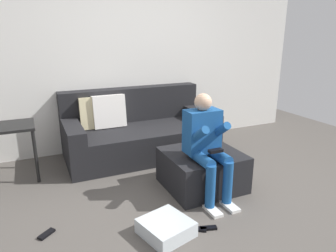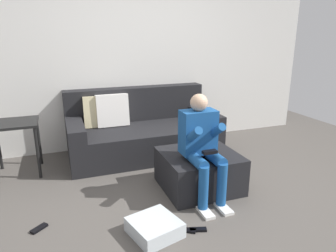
{
  "view_description": "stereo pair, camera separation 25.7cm",
  "coord_description": "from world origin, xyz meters",
  "px_view_note": "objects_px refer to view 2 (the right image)",
  "views": [
    {
      "loc": [
        -1.47,
        -2.33,
        1.62
      ],
      "look_at": [
        -0.01,
        0.89,
        0.56
      ],
      "focal_mm": 32.87,
      "sensor_mm": 36.0,
      "label": 1
    },
    {
      "loc": [
        -1.23,
        -2.42,
        1.62
      ],
      "look_at": [
        -0.01,
        0.89,
        0.56
      ],
      "focal_mm": 32.87,
      "sensor_mm": 36.0,
      "label": 2
    }
  ],
  "objects_px": {
    "ottoman": "(199,171)",
    "remote_near_ottoman": "(198,230)",
    "remote_under_side_table": "(39,228)",
    "storage_bin": "(155,227)",
    "person_seated": "(202,142)",
    "couch_sectional": "(141,131)",
    "side_table": "(15,131)",
    "remote_by_storage_bin": "(186,230)"
  },
  "relations": [
    {
      "from": "person_seated",
      "to": "remote_near_ottoman",
      "type": "bearing_deg",
      "value": -117.45
    },
    {
      "from": "person_seated",
      "to": "side_table",
      "type": "relative_size",
      "value": 1.65
    },
    {
      "from": "person_seated",
      "to": "remote_under_side_table",
      "type": "height_order",
      "value": "person_seated"
    },
    {
      "from": "storage_bin",
      "to": "remote_under_side_table",
      "type": "height_order",
      "value": "storage_bin"
    },
    {
      "from": "ottoman",
      "to": "side_table",
      "type": "relative_size",
      "value": 1.22
    },
    {
      "from": "couch_sectional",
      "to": "side_table",
      "type": "xyz_separation_m",
      "value": [
        -1.55,
        -0.15,
        0.21
      ]
    },
    {
      "from": "storage_bin",
      "to": "remote_under_side_table",
      "type": "bearing_deg",
      "value": 156.26
    },
    {
      "from": "couch_sectional",
      "to": "remote_by_storage_bin",
      "type": "relative_size",
      "value": 11.48
    },
    {
      "from": "person_seated",
      "to": "remote_near_ottoman",
      "type": "relative_size",
      "value": 7.28
    },
    {
      "from": "remote_near_ottoman",
      "to": "storage_bin",
      "type": "bearing_deg",
      "value": -176.56
    },
    {
      "from": "remote_by_storage_bin",
      "to": "couch_sectional",
      "type": "bearing_deg",
      "value": 119.44
    },
    {
      "from": "side_table",
      "to": "storage_bin",
      "type": "bearing_deg",
      "value": -55.55
    },
    {
      "from": "couch_sectional",
      "to": "person_seated",
      "type": "xyz_separation_m",
      "value": [
        0.25,
        -1.4,
        0.28
      ]
    },
    {
      "from": "remote_under_side_table",
      "to": "side_table",
      "type": "bearing_deg",
      "value": 61.06
    },
    {
      "from": "remote_by_storage_bin",
      "to": "remote_under_side_table",
      "type": "distance_m",
      "value": 1.26
    },
    {
      "from": "remote_under_side_table",
      "to": "couch_sectional",
      "type": "bearing_deg",
      "value": 8.12
    },
    {
      "from": "remote_by_storage_bin",
      "to": "remote_under_side_table",
      "type": "height_order",
      "value": "same"
    },
    {
      "from": "storage_bin",
      "to": "remote_under_side_table",
      "type": "distance_m",
      "value": 1.0
    },
    {
      "from": "storage_bin",
      "to": "remote_near_ottoman",
      "type": "xyz_separation_m",
      "value": [
        0.36,
        -0.09,
        -0.05
      ]
    },
    {
      "from": "storage_bin",
      "to": "remote_near_ottoman",
      "type": "height_order",
      "value": "storage_bin"
    },
    {
      "from": "remote_near_ottoman",
      "to": "remote_by_storage_bin",
      "type": "relative_size",
      "value": 0.84
    },
    {
      "from": "couch_sectional",
      "to": "person_seated",
      "type": "relative_size",
      "value": 1.89
    },
    {
      "from": "storage_bin",
      "to": "side_table",
      "type": "height_order",
      "value": "side_table"
    },
    {
      "from": "couch_sectional",
      "to": "side_table",
      "type": "bearing_deg",
      "value": -174.35
    },
    {
      "from": "person_seated",
      "to": "remote_near_ottoman",
      "type": "height_order",
      "value": "person_seated"
    },
    {
      "from": "couch_sectional",
      "to": "ottoman",
      "type": "height_order",
      "value": "couch_sectional"
    },
    {
      "from": "person_seated",
      "to": "remote_under_side_table",
      "type": "bearing_deg",
      "value": -178.66
    },
    {
      "from": "couch_sectional",
      "to": "remote_near_ottoman",
      "type": "distance_m",
      "value": 1.96
    },
    {
      "from": "ottoman",
      "to": "storage_bin",
      "type": "height_order",
      "value": "ottoman"
    },
    {
      "from": "storage_bin",
      "to": "remote_near_ottoman",
      "type": "relative_size",
      "value": 2.64
    },
    {
      "from": "person_seated",
      "to": "couch_sectional",
      "type": "bearing_deg",
      "value": 99.91
    },
    {
      "from": "storage_bin",
      "to": "remote_near_ottoman",
      "type": "bearing_deg",
      "value": -13.48
    },
    {
      "from": "couch_sectional",
      "to": "storage_bin",
      "type": "xyz_separation_m",
      "value": [
        -0.39,
        -1.84,
        -0.26
      ]
    },
    {
      "from": "remote_near_ottoman",
      "to": "couch_sectional",
      "type": "bearing_deg",
      "value": 106.07
    },
    {
      "from": "remote_by_storage_bin",
      "to": "storage_bin",
      "type": "bearing_deg",
      "value": -158.27
    },
    {
      "from": "side_table",
      "to": "ottoman",
      "type": "bearing_deg",
      "value": -29.81
    },
    {
      "from": "ottoman",
      "to": "storage_bin",
      "type": "bearing_deg",
      "value": -138.73
    },
    {
      "from": "ottoman",
      "to": "remote_near_ottoman",
      "type": "distance_m",
      "value": 0.81
    },
    {
      "from": "side_table",
      "to": "remote_near_ottoman",
      "type": "relative_size",
      "value": 4.41
    },
    {
      "from": "couch_sectional",
      "to": "ottoman",
      "type": "xyz_separation_m",
      "value": [
        0.32,
        -1.22,
        -0.12
      ]
    },
    {
      "from": "ottoman",
      "to": "remote_under_side_table",
      "type": "bearing_deg",
      "value": -172.38
    },
    {
      "from": "ottoman",
      "to": "storage_bin",
      "type": "relative_size",
      "value": 2.04
    }
  ]
}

